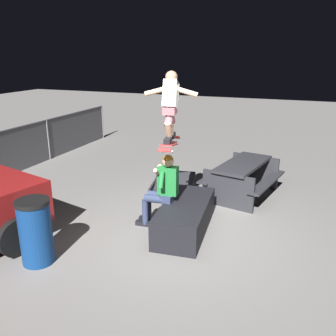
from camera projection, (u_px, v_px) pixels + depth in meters
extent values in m
plane|color=slate|center=(179.00, 236.00, 6.14)|extent=(40.00, 40.00, 0.00)
cube|color=black|center=(185.00, 217.00, 6.27)|extent=(1.83, 0.92, 0.50)
cube|color=#2D3856|center=(168.00, 197.00, 6.31)|extent=(0.32, 0.20, 0.12)
cube|color=#1E7233|center=(168.00, 181.00, 6.22)|extent=(0.23, 0.36, 0.50)
sphere|color=tan|center=(168.00, 161.00, 6.11)|extent=(0.20, 0.20, 0.20)
sphere|color=brown|center=(168.00, 160.00, 6.10)|extent=(0.19, 0.19, 0.19)
cylinder|color=#1E7233|center=(161.00, 180.00, 6.03)|extent=(0.20, 0.10, 0.29)
cylinder|color=tan|center=(157.00, 172.00, 6.09)|extent=(0.24, 0.09, 0.19)
cylinder|color=#1E7233|center=(168.00, 173.00, 6.39)|extent=(0.20, 0.10, 0.29)
cylinder|color=tan|center=(161.00, 168.00, 6.31)|extent=(0.24, 0.09, 0.19)
cylinder|color=#2D3856|center=(156.00, 199.00, 6.29)|extent=(0.18, 0.41, 0.14)
cylinder|color=#2D3856|center=(145.00, 212.00, 6.42)|extent=(0.11, 0.11, 0.46)
cube|color=black|center=(143.00, 223.00, 6.51)|extent=(0.12, 0.27, 0.08)
cylinder|color=#2D3856|center=(159.00, 195.00, 6.45)|extent=(0.18, 0.41, 0.14)
cylinder|color=#2D3856|center=(148.00, 208.00, 6.59)|extent=(0.11, 0.11, 0.46)
cube|color=black|center=(146.00, 219.00, 6.67)|extent=(0.12, 0.27, 0.08)
cube|color=#B72D2D|center=(170.00, 144.00, 6.02)|extent=(0.81, 0.35, 0.17)
cube|color=#B72D2D|center=(174.00, 137.00, 6.43)|extent=(0.15, 0.22, 0.07)
cube|color=#B72D2D|center=(165.00, 150.00, 5.59)|extent=(0.16, 0.22, 0.04)
cube|color=#99999E|center=(173.00, 142.00, 6.29)|extent=(0.09, 0.17, 0.04)
cylinder|color=white|center=(168.00, 143.00, 6.31)|extent=(0.06, 0.04, 0.05)
cylinder|color=white|center=(178.00, 143.00, 6.28)|extent=(0.06, 0.04, 0.05)
cube|color=#99999E|center=(167.00, 150.00, 5.76)|extent=(0.09, 0.17, 0.04)
cylinder|color=white|center=(161.00, 151.00, 5.78)|extent=(0.06, 0.04, 0.05)
cylinder|color=white|center=(172.00, 152.00, 5.75)|extent=(0.06, 0.04, 0.05)
cube|color=black|center=(172.00, 136.00, 6.15)|extent=(0.27, 0.15, 0.08)
cube|color=black|center=(168.00, 140.00, 5.81)|extent=(0.27, 0.15, 0.08)
cylinder|color=tan|center=(171.00, 127.00, 6.05)|extent=(0.25, 0.14, 0.31)
cylinder|color=#90565D|center=(170.00, 116.00, 5.92)|extent=(0.35, 0.19, 0.33)
cylinder|color=tan|center=(168.00, 130.00, 5.81)|extent=(0.25, 0.14, 0.31)
cylinder|color=#90565D|center=(169.00, 117.00, 5.82)|extent=(0.35, 0.19, 0.33)
cube|color=#90565D|center=(170.00, 110.00, 5.84)|extent=(0.33, 0.25, 0.12)
cube|color=silver|center=(171.00, 95.00, 5.84)|extent=(0.48, 0.30, 0.52)
sphere|color=tan|center=(171.00, 77.00, 5.81)|extent=(0.20, 0.20, 0.20)
cylinder|color=tan|center=(158.00, 91.00, 5.88)|extent=(0.16, 0.45, 0.19)
cylinder|color=tan|center=(184.00, 91.00, 5.80)|extent=(0.16, 0.45, 0.19)
cube|color=#28282D|center=(173.00, 189.00, 8.16)|extent=(1.44, 1.14, 0.06)
cube|color=#28282D|center=(173.00, 186.00, 8.14)|extent=(1.39, 1.13, 0.36)
cube|color=#28282D|center=(155.00, 184.00, 8.30)|extent=(1.15, 0.26, 0.17)
cube|color=#28282D|center=(191.00, 189.00, 7.99)|extent=(1.15, 0.26, 0.17)
cube|color=#28282D|center=(243.00, 164.00, 7.67)|extent=(1.81, 1.03, 0.06)
cube|color=#28282D|center=(219.00, 173.00, 8.05)|extent=(1.71, 0.58, 0.04)
cube|color=#28282D|center=(267.00, 182.00, 7.48)|extent=(1.71, 0.58, 0.04)
cube|color=#28282D|center=(255.00, 170.00, 8.40)|extent=(0.28, 1.09, 0.72)
cube|color=#28282D|center=(228.00, 191.00, 7.17)|extent=(0.28, 1.09, 0.72)
cylinder|color=navy|center=(36.00, 234.00, 5.25)|extent=(0.47, 0.47, 0.93)
cylinder|color=black|center=(32.00, 202.00, 5.09)|extent=(0.49, 0.49, 0.06)
cylinder|color=slate|center=(48.00, 140.00, 10.38)|extent=(0.05, 0.05, 1.17)
cylinder|color=slate|center=(103.00, 122.00, 13.04)|extent=(0.05, 0.05, 1.17)
cylinder|color=black|center=(15.00, 237.00, 5.50)|extent=(0.64, 0.36, 0.60)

